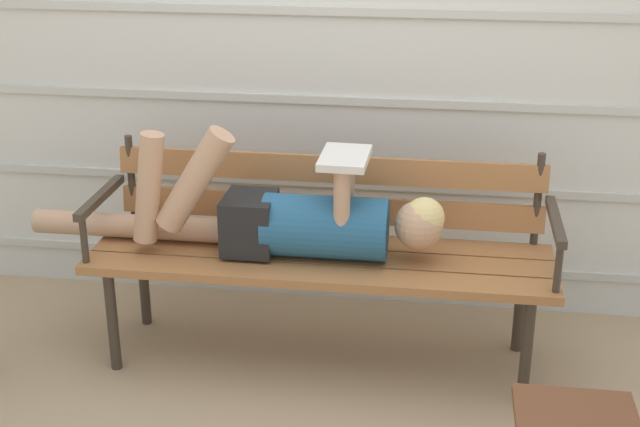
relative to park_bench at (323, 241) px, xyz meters
The scene contains 4 objects.
ground_plane 0.54m from the park_bench, 90.00° to the right, with size 12.00×12.00×0.00m, color tan.
house_siding 0.83m from the park_bench, 90.00° to the left, with size 4.17×0.08×2.30m.
park_bench is the anchor object (origin of this frame).
reclining_person 0.19m from the park_bench, 151.43° to the right, with size 1.69×0.26×0.53m.
Camera 1 is at (0.46, -3.07, 1.93)m, focal length 49.91 mm.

